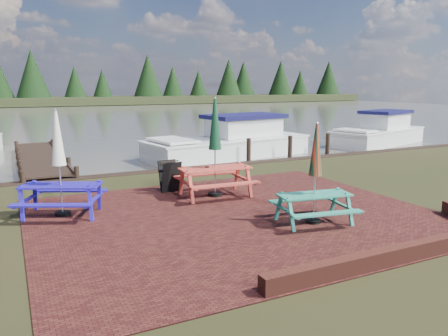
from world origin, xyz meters
name	(u,v)px	position (x,y,z in m)	size (l,w,h in m)	color
ground	(258,229)	(0.00, 0.00, 0.00)	(120.00, 120.00, 0.00)	black
paving	(236,216)	(0.00, 1.00, 0.01)	(9.00, 7.50, 0.02)	#331110
brick_wall	(427,243)	(2.15, -2.42, 0.15)	(6.21, 1.79, 0.30)	#4C1E16
water	(61,117)	(0.00, 37.00, 0.00)	(120.00, 60.00, 0.02)	#47443D
far_treeline	(38,83)	(0.00, 66.00, 3.28)	(120.00, 10.00, 8.10)	black
picnic_table_teal	(315,189)	(1.28, -0.21, 0.77)	(1.81, 1.66, 2.20)	teal
picnic_table_red	(215,163)	(0.35, 2.89, 0.93)	(2.01, 1.81, 2.66)	#CF4335
picnic_table_blue	(60,180)	(-3.60, 2.84, 0.86)	(2.26, 2.17, 2.45)	#2417AD
chalkboard	(170,176)	(-0.59, 3.90, 0.46)	(0.57, 0.57, 0.89)	black
jetty	(41,157)	(-3.50, 11.28, 0.11)	(1.76, 9.08, 1.00)	black
boat_near	(231,143)	(4.35, 9.71, 0.42)	(7.93, 3.82, 2.06)	white
boat_far	(379,134)	(13.46, 9.82, 0.40)	(6.76, 4.00, 1.99)	white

